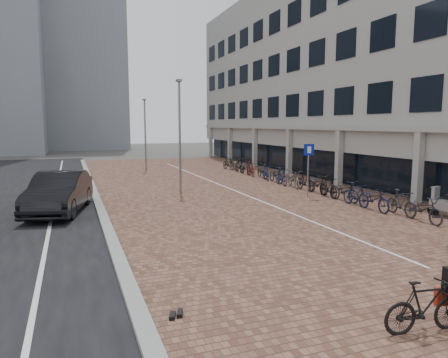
# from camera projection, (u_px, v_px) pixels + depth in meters

# --- Properties ---
(ground) EXTENTS (140.00, 140.00, 0.00)m
(ground) POSITION_uv_depth(u_px,v_px,m) (293.00, 246.00, 12.47)
(ground) COLOR #474442
(ground) RESTS_ON ground
(plaza_brick) EXTENTS (14.50, 42.00, 0.04)m
(plaza_brick) POSITION_uv_depth(u_px,v_px,m) (220.00, 187.00, 24.31)
(plaza_brick) COLOR brown
(plaza_brick) RESTS_ON ground
(street_asphalt) EXTENTS (8.00, 50.00, 0.03)m
(street_asphalt) POSITION_uv_depth(u_px,v_px,m) (12.00, 198.00, 20.51)
(street_asphalt) COLOR black
(street_asphalt) RESTS_ON ground
(curb) EXTENTS (0.35, 42.00, 0.14)m
(curb) POSITION_uv_depth(u_px,v_px,m) (94.00, 193.00, 21.85)
(curb) COLOR gray
(curb) RESTS_ON ground
(lane_line) EXTENTS (0.12, 44.00, 0.00)m
(lane_line) POSITION_uv_depth(u_px,v_px,m) (56.00, 196.00, 21.20)
(lane_line) COLOR white
(lane_line) RESTS_ON street_asphalt
(parking_line) EXTENTS (0.10, 30.00, 0.00)m
(parking_line) POSITION_uv_depth(u_px,v_px,m) (224.00, 186.00, 24.38)
(parking_line) COLOR white
(parking_line) RESTS_ON plaza_brick
(office_building) EXTENTS (8.40, 40.00, 15.00)m
(office_building) POSITION_uv_depth(u_px,v_px,m) (340.00, 59.00, 30.71)
(office_building) COLOR #9C9C97
(office_building) RESTS_ON ground
(car_dark) EXTENTS (2.88, 5.43, 1.70)m
(car_dark) POSITION_uv_depth(u_px,v_px,m) (59.00, 193.00, 17.08)
(car_dark) COLOR black
(car_dark) RESTS_ON ground
(hero_bike) EXTENTS (1.66, 0.66, 1.14)m
(hero_bike) POSITION_uv_depth(u_px,v_px,m) (426.00, 306.00, 7.20)
(hero_bike) COLOR black
(hero_bike) RESTS_ON ground
(shoes) EXTENTS (0.45, 0.41, 0.09)m
(shoes) POSITION_uv_depth(u_px,v_px,m) (177.00, 316.00, 7.81)
(shoes) COLOR black
(shoes) RESTS_ON ground
(parking_sign) EXTENTS (0.56, 0.10, 2.68)m
(parking_sign) POSITION_uv_depth(u_px,v_px,m) (308.00, 161.00, 20.56)
(parking_sign) COLOR slate
(parking_sign) RESTS_ON ground
(lamp_near) EXTENTS (0.12, 0.12, 5.91)m
(lamp_near) POSITION_uv_depth(u_px,v_px,m) (180.00, 138.00, 21.86)
(lamp_near) COLOR gray
(lamp_near) RESTS_ON ground
(lamp_far) EXTENTS (0.12, 0.12, 5.57)m
(lamp_far) POSITION_uv_depth(u_px,v_px,m) (145.00, 136.00, 32.50)
(lamp_far) COLOR slate
(lamp_far) RESTS_ON ground
(bike_row) EXTENTS (1.24, 21.46, 1.05)m
(bike_row) POSITION_uv_depth(u_px,v_px,m) (290.00, 178.00, 24.34)
(bike_row) COLOR #222227
(bike_row) RESTS_ON ground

